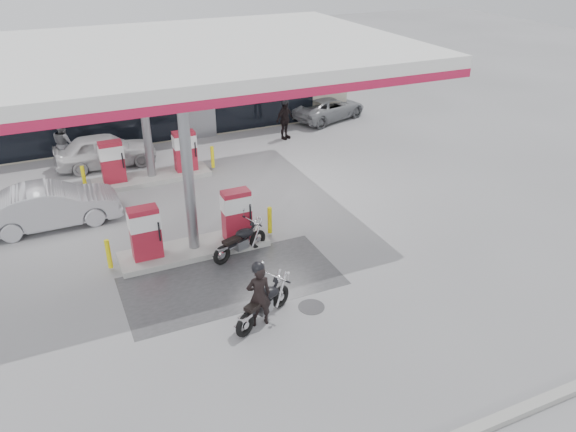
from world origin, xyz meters
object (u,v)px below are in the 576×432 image
object	(u,v)px
pump_island_near	(193,231)
main_motorcycle	(264,304)
sedan_white	(105,150)
pump_island_far	(150,163)
parked_car_right	(329,108)
biker_walking	(285,120)
attendant	(64,144)
biker_main	(259,296)
parked_motorcycle	(241,242)
parked_car_left	(21,139)
hatchback_silver	(51,206)

from	to	relation	value
pump_island_near	main_motorcycle	distance (m)	4.04
pump_island_near	sedan_white	bearing A→B (deg)	99.56
pump_island_far	parked_car_right	xyz separation A→B (m)	(9.96, 4.00, -0.13)
parked_car_right	biker_walking	xyz separation A→B (m)	(-3.27, -1.80, 0.34)
attendant	parked_car_right	size ratio (longest dim) A/B	0.48
sedan_white	biker_walking	bearing A→B (deg)	-88.48
biker_main	pump_island_far	bearing A→B (deg)	-82.49
parked_motorcycle	parked_car_left	xyz separation A→B (m)	(-5.73, 11.92, 0.21)
pump_island_far	biker_main	distance (m)	10.09
parked_car_right	parked_motorcycle	bearing A→B (deg)	122.43
main_motorcycle	pump_island_far	bearing A→B (deg)	64.16
biker_walking	main_motorcycle	bearing A→B (deg)	-141.78
hatchback_silver	parked_car_right	size ratio (longest dim) A/B	1.04
sedan_white	pump_island_near	bearing A→B (deg)	-168.92
biker_main	parked_car_left	bearing A→B (deg)	-67.15
pump_island_far	parked_motorcycle	distance (m)	6.90
sedan_white	parked_car_left	world-z (taller)	sedan_white
main_motorcycle	sedan_white	world-z (taller)	sedan_white
hatchback_silver	biker_walking	distance (m)	11.43
pump_island_far	parked_car_right	bearing A→B (deg)	21.88
pump_island_near	parked_car_right	bearing A→B (deg)	45.11
biker_main	parked_motorcycle	bearing A→B (deg)	-97.71
parked_motorcycle	biker_walking	world-z (taller)	biker_walking
main_motorcycle	parked_car_right	xyz separation A→B (m)	(9.28, 13.97, 0.11)
pump_island_near	attendant	size ratio (longest dim) A/B	2.60
hatchback_silver	attendant	bearing A→B (deg)	-10.25
pump_island_far	attendant	world-z (taller)	attendant
parked_car_left	biker_walking	bearing A→B (deg)	-101.83
pump_island_near	attendant	bearing A→B (deg)	108.05
biker_main	sedan_white	xyz separation A→B (m)	(-1.89, 12.27, -0.17)
hatchback_silver	parked_car_left	size ratio (longest dim) A/B	0.94
pump_island_near	biker_main	world-z (taller)	pump_island_near
parked_car_right	pump_island_near	bearing A→B (deg)	116.55
parked_car_left	biker_walking	size ratio (longest dim) A/B	2.49
pump_island_far	attendant	bearing A→B (deg)	135.68
parked_motorcycle	biker_main	bearing A→B (deg)	-121.32
parked_car_left	attendant	bearing A→B (deg)	-142.17
attendant	parked_car_right	xyz separation A→B (m)	(12.83, 1.20, -0.41)
biker_main	parked_car_right	world-z (taller)	biker_main
biker_main	hatchback_silver	bearing A→B (deg)	-56.28
pump_island_near	hatchback_silver	bearing A→B (deg)	136.26
main_motorcycle	attendant	world-z (taller)	attendant
parked_car_left	pump_island_far	bearing A→B (deg)	-135.91
sedan_white	parked_motorcycle	bearing A→B (deg)	-162.28
attendant	biker_walking	xyz separation A→B (m)	(9.56, -0.60, -0.07)
biker_main	main_motorcycle	bearing A→B (deg)	-144.49
parked_motorcycle	parked_car_right	distance (m)	13.88
parked_car_right	main_motorcycle	bearing A→B (deg)	127.84
sedan_white	biker_walking	size ratio (longest dim) A/B	2.21
parked_motorcycle	parked_car_right	bearing A→B (deg)	32.01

